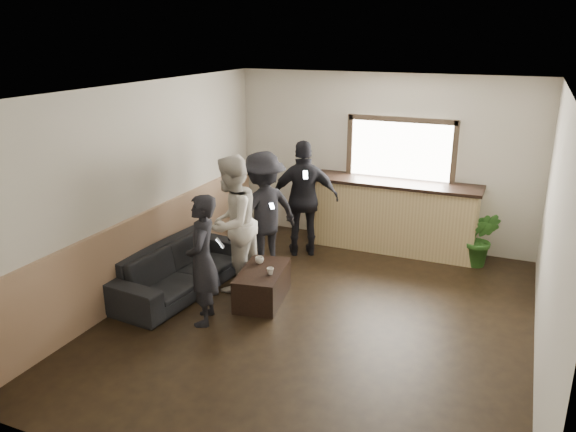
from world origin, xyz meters
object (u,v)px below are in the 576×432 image
at_px(person_d, 304,199).
at_px(cup_a, 259,260).
at_px(potted_plant, 481,239).
at_px(person_c, 263,212).
at_px(person_a, 202,260).
at_px(person_b, 232,223).
at_px(coffee_table, 263,285).
at_px(bar_counter, 393,212).
at_px(sofa, 180,269).
at_px(cup_b, 270,271).

bearing_deg(person_d, cup_a, 63.06).
bearing_deg(potted_plant, person_c, -155.30).
relative_size(potted_plant, person_c, 0.49).
bearing_deg(person_a, person_b, 167.10).
relative_size(coffee_table, person_c, 0.55).
distance_m(bar_counter, sofa, 3.55).
height_order(cup_a, potted_plant, potted_plant).
xyz_separation_m(person_a, person_d, (0.30, 2.54, 0.11)).
xyz_separation_m(bar_counter, sofa, (-2.32, -2.68, -0.32)).
height_order(bar_counter, sofa, bar_counter).
height_order(cup_b, person_b, person_b).
xyz_separation_m(potted_plant, person_b, (-3.10, -2.10, 0.50)).
bearing_deg(bar_counter, person_d, -148.40).
bearing_deg(person_c, cup_a, 52.65).
height_order(sofa, cup_b, sofa).
relative_size(cup_b, person_d, 0.05).
distance_m(coffee_table, person_b, 0.94).
distance_m(cup_a, person_b, 0.63).
xyz_separation_m(cup_b, person_b, (-0.72, 0.31, 0.46)).
relative_size(bar_counter, cup_b, 28.91).
bearing_deg(person_d, person_b, 47.31).
bearing_deg(potted_plant, person_d, -167.78).
distance_m(person_c, person_d, 0.86).
relative_size(sofa, person_a, 1.34).
bearing_deg(cup_b, potted_plant, 45.18).
height_order(coffee_table, cup_a, cup_a).
relative_size(person_a, person_c, 0.91).
relative_size(cup_a, person_c, 0.06).
bearing_deg(potted_plant, person_a, -133.47).
xyz_separation_m(cup_a, person_c, (-0.30, 0.77, 0.42)).
distance_m(sofa, cup_a, 1.11).
bearing_deg(coffee_table, person_b, 158.52).
relative_size(bar_counter, coffee_table, 2.76).
distance_m(bar_counter, coffee_table, 2.80).
height_order(sofa, person_b, person_b).
relative_size(person_b, person_c, 1.04).
bearing_deg(person_b, person_d, 162.81).
height_order(cup_b, person_d, person_d).
xyz_separation_m(bar_counter, person_d, (-1.25, -0.77, 0.28)).
height_order(coffee_table, person_d, person_d).
distance_m(person_b, person_c, 0.74).
xyz_separation_m(sofa, cup_b, (1.32, 0.08, 0.16)).
distance_m(potted_plant, person_a, 4.30).
xyz_separation_m(cup_b, person_d, (-0.26, 1.83, 0.44)).
bearing_deg(cup_a, person_d, 89.01).
bearing_deg(person_c, person_b, 21.14).
height_order(sofa, coffee_table, sofa).
bearing_deg(sofa, cup_b, -81.30).
bearing_deg(cup_a, person_b, 174.77).
bearing_deg(person_a, bar_counter, 133.32).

